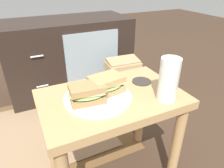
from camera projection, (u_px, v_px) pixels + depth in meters
side_table at (112, 114)px, 0.84m from camera, size 0.56×0.36×0.46m
tv_cabinet at (69, 56)px, 1.66m from camera, size 0.96×0.46×0.58m
area_rug at (29, 135)px, 1.26m from camera, size 1.18×0.80×0.01m
plate at (98, 97)px, 0.78m from camera, size 0.26×0.26×0.01m
sandwich_front at (87, 93)px, 0.73m from camera, size 0.14×0.10×0.07m
sandwich_back at (107, 84)px, 0.79m from camera, size 0.15×0.12×0.07m
beer_glass at (169, 80)px, 0.74m from camera, size 0.07×0.07×0.17m
coaster at (142, 81)px, 0.90m from camera, size 0.08×0.08×0.01m
paper_bag at (123, 82)px, 1.51m from camera, size 0.24×0.16×0.36m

